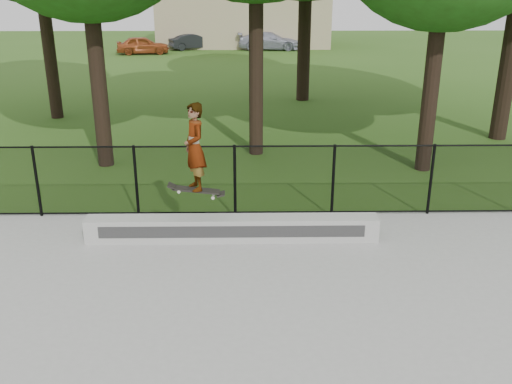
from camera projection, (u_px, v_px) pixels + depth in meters
grind_ledge at (232, 228)px, 10.62m from camera, size 5.43×0.40×0.45m
car_a at (143, 45)px, 36.75m from camera, size 3.47×1.82×1.13m
car_b at (193, 42)px, 39.09m from camera, size 3.15×2.27×1.07m
car_c at (269, 41)px, 38.90m from camera, size 3.95×1.93×1.22m
skater_airborne at (195, 149)px, 9.92m from camera, size 0.84×0.67×1.69m
chainlink_fence at (333, 180)px, 11.58m from camera, size 16.06×0.06×1.50m
distant_building at (243, 14)px, 41.10m from camera, size 12.40×6.40×4.30m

